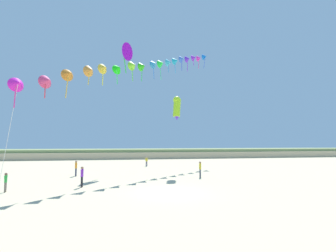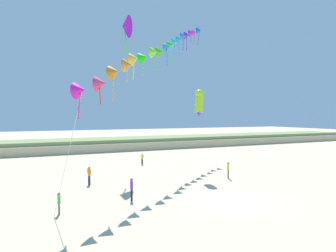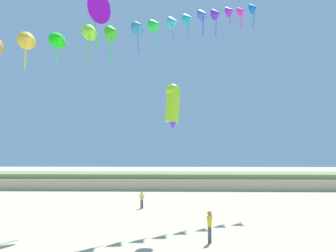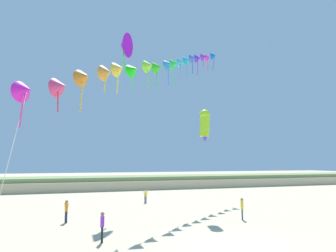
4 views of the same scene
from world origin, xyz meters
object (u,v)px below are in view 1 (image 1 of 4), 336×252
(person_far_right, at_px, (147,161))
(person_near_right, at_px, (6,181))
(person_mid_center, at_px, (82,175))
(person_far_left, at_px, (76,167))
(person_near_left, at_px, (200,168))
(large_kite_mid_trail, at_px, (125,52))
(large_kite_low_lead, at_px, (177,107))

(person_far_right, bearing_deg, person_near_right, -125.35)
(person_mid_center, relative_size, person_far_right, 1.15)
(person_near_right, xyz_separation_m, person_far_left, (3.35, 7.77, 0.15))
(person_near_left, bearing_deg, person_mid_center, -163.42)
(person_far_left, relative_size, large_kite_mid_trail, 0.39)
(person_mid_center, bearing_deg, person_near_right, -168.34)
(person_near_right, relative_size, person_far_left, 0.85)
(person_near_left, relative_size, person_mid_center, 0.99)
(person_near_right, relative_size, person_mid_center, 0.85)
(person_near_left, relative_size, person_near_right, 1.17)
(large_kite_mid_trail, bearing_deg, large_kite_low_lead, -41.46)
(person_near_left, relative_size, large_kite_low_lead, 0.60)
(person_near_right, xyz_separation_m, person_mid_center, (5.39, 1.11, 0.16))
(person_near_left, height_order, person_far_right, person_near_left)
(large_kite_mid_trail, bearing_deg, person_near_right, -123.69)
(person_near_left, bearing_deg, person_near_right, -164.96)
(person_near_left, xyz_separation_m, large_kite_mid_trail, (-8.52, 8.16, 15.83))
(person_near_left, height_order, person_mid_center, person_mid_center)
(person_near_right, distance_m, person_far_left, 8.46)
(person_near_right, distance_m, large_kite_low_lead, 18.01)
(person_near_left, xyz_separation_m, person_far_left, (-13.66, 3.20, -0.00))
(large_kite_mid_trail, bearing_deg, person_far_right, 49.93)
(person_far_left, relative_size, large_kite_low_lead, 0.60)
(person_near_left, relative_size, person_far_left, 1.00)
(person_near_right, bearing_deg, person_far_left, 66.69)
(person_far_left, distance_m, person_far_right, 12.49)
(person_mid_center, distance_m, large_kite_low_lead, 13.26)
(person_near_left, height_order, large_kite_mid_trail, large_kite_mid_trail)
(person_far_left, distance_m, large_kite_mid_trail, 17.37)
(person_far_left, xyz_separation_m, large_kite_low_lead, (11.57, -0.73, 7.08))
(person_far_right, height_order, large_kite_low_lead, large_kite_low_lead)
(person_near_left, xyz_separation_m, person_mid_center, (-11.61, -3.46, 0.01))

